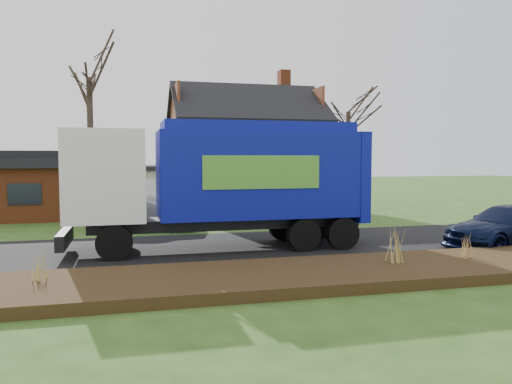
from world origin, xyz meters
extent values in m
plane|color=#2B4A18|center=(0.00, 0.00, 0.00)|extent=(120.00, 120.00, 0.00)
cube|color=black|center=(0.00, 0.00, 0.01)|extent=(80.00, 7.00, 0.02)
cube|color=black|center=(0.00, -5.30, 0.15)|extent=(80.00, 3.50, 0.30)
cube|color=#C1B79B|center=(2.00, 14.00, 1.35)|extent=(9.00, 7.50, 2.70)
cube|color=#542618|center=(2.00, 14.00, 4.10)|extent=(9.00, 7.50, 2.80)
cube|color=#954320|center=(5.00, 15.00, 8.46)|extent=(0.70, 0.90, 1.60)
cube|color=#C1B79B|center=(-4.20, 13.50, 1.30)|extent=(3.50, 5.50, 2.60)
cube|color=black|center=(-4.20, 13.50, 2.72)|extent=(3.90, 5.90, 0.24)
cube|color=#954320|center=(-12.00, 13.00, 1.40)|extent=(9.00, 7.50, 2.80)
cube|color=black|center=(-12.00, 13.00, 3.05)|extent=(9.80, 8.20, 0.50)
cube|color=black|center=(-12.00, 13.00, 3.50)|extent=(7.00, 6.00, 0.40)
cylinder|color=black|center=(-5.89, -1.33, 0.59)|extent=(1.19, 0.40, 1.18)
cylinder|color=black|center=(-5.89, 1.07, 0.59)|extent=(1.19, 0.40, 1.18)
cylinder|color=black|center=(0.60, -1.34, 0.59)|extent=(1.19, 0.40, 1.18)
cylinder|color=black|center=(0.61, 1.06, 0.59)|extent=(1.19, 0.40, 1.18)
cylinder|color=black|center=(2.09, -1.34, 0.59)|extent=(1.19, 0.40, 1.18)
cylinder|color=black|center=(2.09, 1.05, 0.59)|extent=(1.19, 0.40, 1.18)
cube|color=black|center=(-1.90, -0.14, 0.97)|extent=(9.80, 1.38, 0.40)
cube|color=white|center=(-6.17, -0.13, 2.73)|extent=(2.62, 2.85, 3.08)
cube|color=black|center=(-7.42, -0.13, 2.90)|extent=(0.09, 2.51, 1.03)
cube|color=black|center=(-7.54, -0.13, 0.63)|extent=(0.29, 2.85, 0.51)
cube|color=#0B128B|center=(-0.82, -0.14, 2.73)|extent=(7.18, 2.86, 3.08)
cube|color=#0B128B|center=(-0.82, -0.14, 4.44)|extent=(6.84, 2.52, 0.34)
cube|color=#0B128B|center=(2.88, -0.14, 2.62)|extent=(0.40, 2.91, 3.30)
cube|color=#4F9A32|center=(-0.99, -1.58, 2.85)|extent=(4.10, 0.05, 1.14)
cube|color=#4F9A32|center=(-0.99, 1.31, 2.85)|extent=(4.10, 0.05, 1.14)
imported|color=#93959A|center=(-4.76, 5.18, 0.80)|extent=(5.15, 2.81, 1.61)
imported|color=black|center=(8.31, -2.38, 0.77)|extent=(5.64, 3.11, 1.55)
cylinder|color=#382B21|center=(-7.24, 8.77, 3.68)|extent=(0.31, 0.31, 7.37)
cylinder|color=#382922|center=(7.88, 10.83, 3.09)|extent=(0.28, 0.28, 6.17)
cylinder|color=#3C3224|center=(4.83, 22.63, 4.11)|extent=(0.31, 0.31, 8.21)
cone|color=tan|center=(-7.52, -4.80, 0.73)|extent=(0.04, 0.04, 0.86)
cone|color=tan|center=(-7.66, -4.80, 0.73)|extent=(0.04, 0.04, 0.86)
cone|color=tan|center=(-7.37, -4.80, 0.73)|extent=(0.04, 0.04, 0.86)
cone|color=tan|center=(-7.52, -4.68, 0.73)|extent=(0.04, 0.04, 0.86)
cone|color=tan|center=(-7.52, -4.91, 0.73)|extent=(0.04, 0.04, 0.86)
cone|color=tan|center=(2.04, -5.15, 0.82)|extent=(0.04, 0.04, 1.04)
cone|color=tan|center=(1.88, -5.15, 0.82)|extent=(0.04, 0.04, 1.04)
cone|color=tan|center=(2.21, -5.15, 0.82)|extent=(0.04, 0.04, 1.04)
cone|color=tan|center=(2.04, -5.01, 0.82)|extent=(0.04, 0.04, 1.04)
cone|color=tan|center=(2.04, -5.28, 0.82)|extent=(0.04, 0.04, 1.04)
cone|color=tan|center=(4.54, -5.02, 0.68)|extent=(0.04, 0.04, 0.75)
cone|color=tan|center=(4.40, -5.02, 0.68)|extent=(0.04, 0.04, 0.75)
cone|color=tan|center=(4.67, -5.02, 0.68)|extent=(0.04, 0.04, 0.75)
cone|color=tan|center=(4.54, -4.91, 0.68)|extent=(0.04, 0.04, 0.75)
cone|color=tan|center=(4.54, -5.12, 0.68)|extent=(0.04, 0.04, 0.75)
camera|label=1|loc=(-5.40, -17.94, 3.36)|focal=35.00mm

